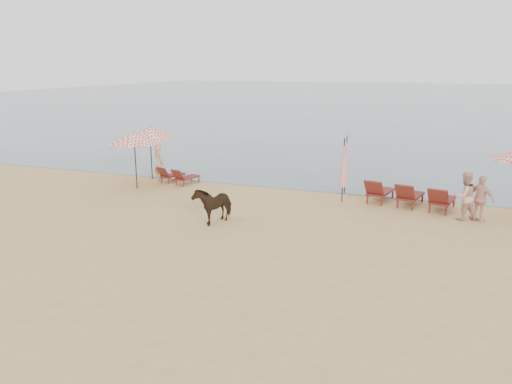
# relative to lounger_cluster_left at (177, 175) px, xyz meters

# --- Properties ---
(ground) EXTENTS (120.00, 120.00, 0.00)m
(ground) POSITION_rel_lounger_cluster_left_xyz_m (5.52, -9.34, -0.37)
(ground) COLOR tan
(ground) RESTS_ON ground
(sea) EXTENTS (160.00, 140.00, 0.06)m
(sea) POSITION_rel_lounger_cluster_left_xyz_m (5.52, 70.66, -0.37)
(sea) COLOR #51606B
(sea) RESTS_ON ground
(lounger_cluster_left) EXTENTS (1.80, 1.76, 0.53)m
(lounger_cluster_left) POSITION_rel_lounger_cluster_left_xyz_m (0.00, 0.00, 0.00)
(lounger_cluster_left) COLOR maroon
(lounger_cluster_left) RESTS_ON ground
(lounger_cluster_right) EXTENTS (3.46, 2.47, 0.69)m
(lounger_cluster_right) POSITION_rel_lounger_cluster_left_xyz_m (10.40, -0.41, 0.11)
(lounger_cluster_right) COLOR maroon
(lounger_cluster_right) RESTS_ON ground
(umbrella_open_left_a) EXTENTS (2.22, 2.22, 2.52)m
(umbrella_open_left_a) POSITION_rel_lounger_cluster_left_xyz_m (-1.18, -1.56, 1.90)
(umbrella_open_left_a) COLOR black
(umbrella_open_left_a) RESTS_ON ground
(umbrella_open_left_b) EXTENTS (2.05, 2.09, 2.62)m
(umbrella_open_left_b) POSITION_rel_lounger_cluster_left_xyz_m (-1.58, 0.35, 1.90)
(umbrella_open_left_b) COLOR black
(umbrella_open_left_b) RESTS_ON ground
(umbrella_closed_left) EXTENTS (0.31, 0.31, 2.58)m
(umbrella_closed_left) POSITION_rel_lounger_cluster_left_xyz_m (7.83, -0.55, 1.22)
(umbrella_closed_left) COLOR black
(umbrella_closed_left) RESTS_ON ground
(umbrella_closed_right) EXTENTS (0.31, 0.31, 2.52)m
(umbrella_closed_right) POSITION_rel_lounger_cluster_left_xyz_m (7.69, 0.78, 1.18)
(umbrella_closed_right) COLOR black
(umbrella_closed_right) RESTS_ON ground
(cow) EXTENTS (1.11, 1.67, 1.29)m
(cow) POSITION_rel_lounger_cluster_left_xyz_m (4.08, -4.77, 0.28)
(cow) COLOR black
(cow) RESTS_ON ground
(beachgoer_left) EXTENTS (0.77, 0.70, 1.77)m
(beachgoer_left) POSITION_rel_lounger_cluster_left_xyz_m (-0.98, 0.05, 0.52)
(beachgoer_left) COLOR tan
(beachgoer_left) RESTS_ON ground
(beachgoer_right_a) EXTENTS (1.07, 1.03, 1.73)m
(beachgoer_right_a) POSITION_rel_lounger_cluster_left_xyz_m (12.33, -1.46, 0.50)
(beachgoer_right_a) COLOR tan
(beachgoer_right_a) RESTS_ON ground
(beachgoer_right_b) EXTENTS (1.03, 0.88, 1.66)m
(beachgoer_right_b) POSITION_rel_lounger_cluster_left_xyz_m (12.87, -1.53, 0.46)
(beachgoer_right_b) COLOR tan
(beachgoer_right_b) RESTS_ON ground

